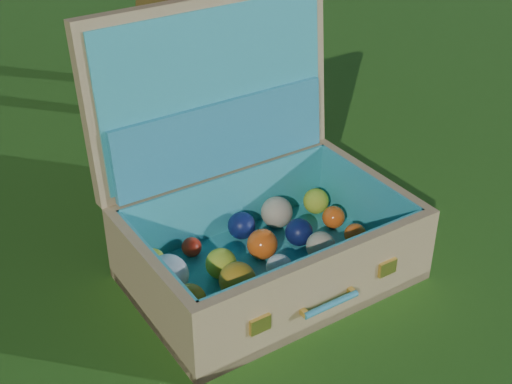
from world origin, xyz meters
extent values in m
plane|color=#215114|center=(0.00, 0.00, 0.00)|extent=(60.00, 60.00, 0.00)
cube|color=tan|center=(0.16, 0.09, 0.01)|extent=(0.61, 0.46, 0.02)
cube|color=tan|center=(0.19, -0.08, 0.08)|extent=(0.55, 0.12, 0.17)
cube|color=tan|center=(0.13, 0.26, 0.08)|extent=(0.55, 0.12, 0.17)
cube|color=tan|center=(-0.10, 0.04, 0.08)|extent=(0.08, 0.33, 0.17)
cube|color=tan|center=(0.42, 0.14, 0.08)|extent=(0.08, 0.33, 0.17)
cube|color=teal|center=(0.16, 0.09, 0.02)|extent=(0.56, 0.41, 0.01)
cube|color=teal|center=(0.19, -0.07, 0.09)|extent=(0.51, 0.10, 0.15)
cube|color=teal|center=(0.13, 0.25, 0.09)|extent=(0.51, 0.10, 0.15)
cube|color=teal|center=(-0.09, 0.04, 0.09)|extent=(0.06, 0.32, 0.15)
cube|color=teal|center=(0.41, 0.13, 0.09)|extent=(0.06, 0.32, 0.15)
cube|color=tan|center=(0.12, 0.30, 0.35)|extent=(0.56, 0.17, 0.37)
cube|color=teal|center=(0.12, 0.28, 0.35)|extent=(0.51, 0.13, 0.33)
cube|color=teal|center=(0.13, 0.27, 0.25)|extent=(0.49, 0.12, 0.16)
cube|color=#F2C659|center=(0.05, -0.12, 0.08)|extent=(0.04, 0.01, 0.03)
cube|color=#F2C659|center=(0.34, -0.07, 0.08)|extent=(0.04, 0.01, 0.03)
cylinder|color=teal|center=(0.19, -0.11, 0.07)|extent=(0.12, 0.03, 0.01)
cube|color=#F2C659|center=(0.14, -0.11, 0.07)|extent=(0.01, 0.02, 0.01)
cube|color=#F2C659|center=(0.25, -0.09, 0.07)|extent=(0.01, 0.02, 0.01)
sphere|color=#C8D333|center=(-0.04, -0.07, 0.05)|extent=(0.06, 0.06, 0.06)
sphere|color=#C8D333|center=(0.07, -0.05, 0.05)|extent=(0.06, 0.06, 0.06)
sphere|color=#C8D333|center=(0.17, -0.02, 0.06)|extent=(0.06, 0.06, 0.06)
sphere|color=silver|center=(0.28, -0.01, 0.06)|extent=(0.07, 0.07, 0.07)
sphere|color=red|center=(0.39, 0.02, 0.04)|extent=(0.04, 0.04, 0.04)
sphere|color=orange|center=(-0.04, 0.01, 0.06)|extent=(0.06, 0.06, 0.06)
sphere|color=orange|center=(0.06, 0.03, 0.06)|extent=(0.07, 0.07, 0.07)
sphere|color=silver|center=(0.16, 0.05, 0.05)|extent=(0.05, 0.05, 0.05)
sphere|color=beige|center=(0.27, 0.08, 0.06)|extent=(0.06, 0.06, 0.06)
sphere|color=#FF5B15|center=(0.36, 0.09, 0.05)|extent=(0.05, 0.05, 0.05)
sphere|color=silver|center=(-0.06, 0.09, 0.07)|extent=(0.08, 0.08, 0.08)
sphere|color=#C8D333|center=(0.05, 0.10, 0.06)|extent=(0.06, 0.06, 0.06)
sphere|color=#FF5B15|center=(0.16, 0.13, 0.06)|extent=(0.06, 0.06, 0.06)
sphere|color=#0E1646|center=(0.25, 0.14, 0.06)|extent=(0.06, 0.06, 0.06)
sphere|color=#FF5B15|center=(0.35, 0.17, 0.05)|extent=(0.05, 0.05, 0.05)
sphere|color=#C8D333|center=(-0.07, 0.17, 0.05)|extent=(0.05, 0.05, 0.05)
sphere|color=red|center=(0.02, 0.19, 0.05)|extent=(0.04, 0.04, 0.04)
sphere|color=#0E1646|center=(0.14, 0.21, 0.06)|extent=(0.06, 0.06, 0.06)
sphere|color=beige|center=(0.23, 0.22, 0.06)|extent=(0.07, 0.07, 0.07)
sphere|color=#C8D333|center=(0.34, 0.24, 0.06)|extent=(0.06, 0.06, 0.06)
camera|label=1|loc=(-0.32, -0.98, 0.93)|focal=50.00mm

